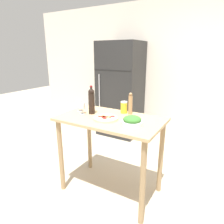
{
  "coord_description": "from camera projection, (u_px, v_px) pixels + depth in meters",
  "views": [
    {
      "loc": [
        1.09,
        -1.83,
        1.64
      ],
      "look_at": [
        0.0,
        0.03,
        1.0
      ],
      "focal_mm": 32.0,
      "sensor_mm": 36.0,
      "label": 1
    }
  ],
  "objects": [
    {
      "name": "prep_counter",
      "position": [
        110.0,
        131.0,
        2.28
      ],
      "size": [
        1.17,
        0.69,
        0.94
      ],
      "color": "tan",
      "rests_on": "ground_plane"
    },
    {
      "name": "wine_bottle",
      "position": [
        92.0,
        101.0,
        2.35
      ],
      "size": [
        0.07,
        0.07,
        0.34
      ],
      "color": "black",
      "rests_on": "prep_counter"
    },
    {
      "name": "homemade_pizza",
      "position": [
        106.0,
        118.0,
        2.18
      ],
      "size": [
        0.27,
        0.27,
        0.03
      ],
      "color": "beige",
      "rests_on": "prep_counter"
    },
    {
      "name": "wine_glass_far",
      "position": [
        79.0,
        104.0,
        2.47
      ],
      "size": [
        0.07,
        0.07,
        0.14
      ],
      "color": "silver",
      "rests_on": "prep_counter"
    },
    {
      "name": "refrigerator",
      "position": [
        121.0,
        90.0,
        4.03
      ],
      "size": [
        0.8,
        0.7,
        1.86
      ],
      "color": "black",
      "rests_on": "ground_plane"
    },
    {
      "name": "wine_glass_near",
      "position": [
        82.0,
        106.0,
        2.36
      ],
      "size": [
        0.07,
        0.07,
        0.14
      ],
      "color": "silver",
      "rests_on": "prep_counter"
    },
    {
      "name": "salt_canister",
      "position": [
        124.0,
        107.0,
        2.4
      ],
      "size": [
        0.08,
        0.08,
        0.14
      ],
      "color": "yellow",
      "rests_on": "prep_counter"
    },
    {
      "name": "salad_bowl",
      "position": [
        132.0,
        121.0,
        1.99
      ],
      "size": [
        0.21,
        0.21,
        0.1
      ],
      "color": "white",
      "rests_on": "prep_counter"
    },
    {
      "name": "wall_back",
      "position": [
        166.0,
        71.0,
        3.87
      ],
      "size": [
        6.4,
        0.06,
        2.6
      ],
      "color": "silver",
      "rests_on": "ground_plane"
    },
    {
      "name": "ground_plane",
      "position": [
        111.0,
        189.0,
        2.5
      ],
      "size": [
        14.0,
        14.0,
        0.0
      ],
      "primitive_type": "plane",
      "color": "#BCAD93"
    },
    {
      "name": "pepper_mill",
      "position": [
        130.0,
        104.0,
        2.34
      ],
      "size": [
        0.05,
        0.05,
        0.26
      ],
      "color": "#AD7F51",
      "rests_on": "prep_counter"
    }
  ]
}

